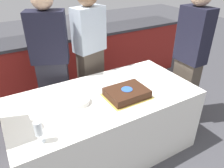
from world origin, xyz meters
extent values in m
plane|color=#424247|center=(0.00, 0.00, 0.00)|extent=(14.00, 14.00, 0.00)
cube|color=maroon|center=(0.00, 1.53, 0.44)|extent=(4.40, 0.55, 0.88)
cube|color=#2D2D33|center=(0.00, 1.53, 0.90)|extent=(4.40, 0.58, 0.04)
cube|color=white|center=(0.00, 0.00, 0.37)|extent=(1.85, 0.92, 0.74)
cube|color=gold|center=(0.18, -0.13, 0.74)|extent=(0.42, 0.33, 0.00)
cube|color=#381E11|center=(0.18, -0.13, 0.78)|extent=(0.38, 0.29, 0.07)
cylinder|color=#2D5BB7|center=(0.18, -0.13, 0.82)|extent=(0.11, 0.11, 0.00)
cylinder|color=white|center=(-0.26, 0.00, 0.76)|extent=(0.20, 0.20, 0.04)
cylinder|color=white|center=(-0.70, -0.32, 0.74)|extent=(0.07, 0.07, 0.00)
cylinder|color=white|center=(-0.70, -0.32, 0.77)|extent=(0.01, 0.01, 0.07)
cylinder|color=white|center=(-0.70, -0.32, 0.86)|extent=(0.06, 0.06, 0.11)
cylinder|color=white|center=(0.08, 0.15, 0.74)|extent=(0.18, 0.18, 0.00)
cylinder|color=white|center=(0.46, 0.13, 0.74)|extent=(0.18, 0.18, 0.00)
cube|color=#4C4238|center=(0.18, 0.68, 0.47)|extent=(0.34, 0.23, 0.94)
cube|color=silver|center=(0.18, 0.68, 1.19)|extent=(0.41, 0.29, 0.51)
cube|color=#4C4238|center=(1.15, 0.00, 0.42)|extent=(0.16, 0.30, 0.85)
cube|color=black|center=(1.15, 0.00, 1.16)|extent=(0.20, 0.35, 0.62)
cube|color=#282833|center=(-0.30, 0.68, 0.45)|extent=(0.37, 0.28, 0.90)
cube|color=black|center=(-0.30, 0.68, 1.18)|extent=(0.45, 0.34, 0.55)
camera|label=1|loc=(-0.84, -1.59, 1.88)|focal=35.00mm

